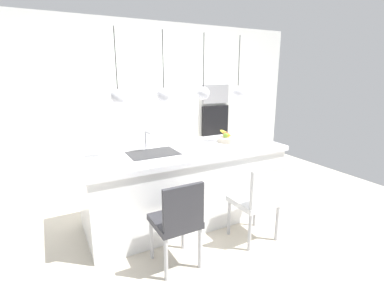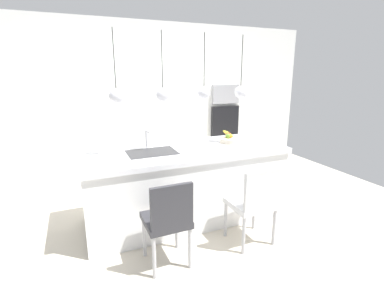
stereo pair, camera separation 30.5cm
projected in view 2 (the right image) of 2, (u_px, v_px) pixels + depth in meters
floor at (185, 216)px, 3.63m from camera, size 6.60×6.60×0.00m
back_wall at (149, 103)px, 4.78m from camera, size 6.00×0.10×2.60m
kitchen_island at (185, 184)px, 3.52m from camera, size 2.44×0.96×0.90m
sink_basin at (152, 153)px, 3.26m from camera, size 0.56×0.40×0.02m
faucet at (147, 136)px, 3.41m from camera, size 0.02×0.17×0.22m
fruit_bowl at (230, 139)px, 3.71m from camera, size 0.27×0.27×0.16m
microwave at (225, 94)px, 5.24m from camera, size 0.54×0.08×0.34m
oven at (225, 121)px, 5.36m from camera, size 0.56×0.08×0.56m
chair_near at (168, 219)px, 2.59m from camera, size 0.41×0.42×0.87m
chair_middle at (254, 201)px, 2.95m from camera, size 0.45×0.42×0.87m
pendant_light_left at (116, 96)px, 2.96m from camera, size 0.15×0.15×0.75m
pendant_light_center_left at (163, 94)px, 3.15m from camera, size 0.15×0.15×0.75m
pendant_light_center_right at (204, 93)px, 3.34m from camera, size 0.15×0.15×0.75m
pendant_light_right at (241, 92)px, 3.53m from camera, size 0.15×0.15×0.75m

